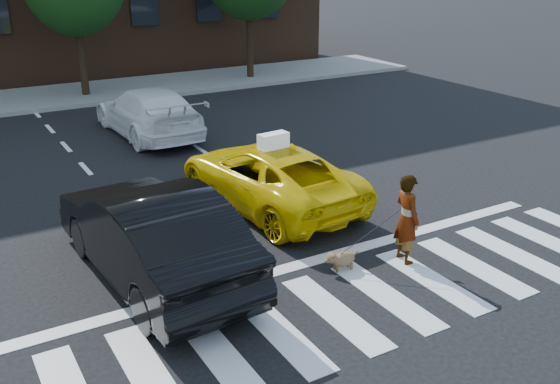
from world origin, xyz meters
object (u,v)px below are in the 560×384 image
object	(u,v)px
black_sedan	(152,233)
white_suv	(148,112)
taxi	(269,175)
woman	(407,219)
dog	(341,259)

from	to	relation	value
black_sedan	white_suv	distance (m)	8.95
taxi	white_suv	world-z (taller)	white_suv
white_suv	woman	distance (m)	10.24
taxi	white_suv	bearing A→B (deg)	-91.88
black_sedan	white_suv	xyz separation A→B (m)	(2.88, 8.48, -0.10)
dog	white_suv	bearing A→B (deg)	98.25
white_suv	black_sedan	bearing A→B (deg)	69.47
dog	taxi	bearing A→B (deg)	91.07
white_suv	dog	xyz separation A→B (m)	(-0.01, -9.90, -0.50)
taxi	woman	world-z (taller)	woman
woman	white_suv	bearing A→B (deg)	14.45
white_suv	woman	bearing A→B (deg)	94.91
taxi	woman	bearing A→B (deg)	97.04
black_sedan	dog	bearing A→B (deg)	149.77
black_sedan	white_suv	bearing A→B (deg)	-112.57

